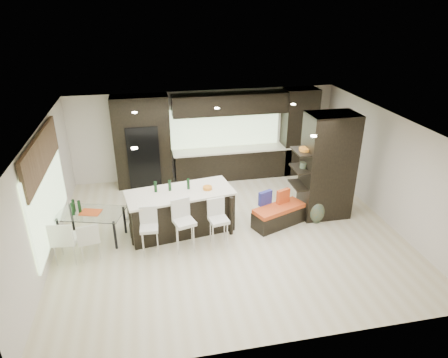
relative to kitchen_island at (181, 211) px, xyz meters
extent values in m
plane|color=beige|center=(1.11, -0.35, -0.52)|extent=(8.00, 8.00, 0.00)
cube|color=beige|center=(1.11, 3.15, 0.83)|extent=(8.00, 0.02, 2.70)
cube|color=beige|center=(-2.89, -0.35, 0.83)|extent=(0.02, 7.00, 2.70)
cube|color=beige|center=(5.11, -0.35, 0.83)|extent=(0.02, 7.00, 2.70)
cube|color=white|center=(1.11, -0.35, 2.18)|extent=(8.00, 7.00, 0.02)
cube|color=#B2D199|center=(-2.85, -0.15, 0.83)|extent=(0.04, 3.20, 1.90)
cube|color=#B2D199|center=(1.71, 3.11, 1.03)|extent=(3.40, 0.04, 1.20)
cube|color=brown|center=(-2.82, -0.15, 1.73)|extent=(0.08, 3.00, 0.80)
cube|color=white|center=(1.11, -0.10, 2.16)|extent=(4.00, 3.00, 0.02)
cube|color=black|center=(1.61, 2.82, 0.83)|extent=(6.80, 0.68, 2.70)
cube|color=black|center=(-0.79, 2.77, 0.43)|extent=(0.90, 0.68, 1.90)
cube|color=black|center=(3.71, 0.05, 0.83)|extent=(1.20, 0.80, 2.70)
cube|color=black|center=(0.00, 0.00, 0.00)|extent=(2.64, 1.45, 1.04)
cube|color=silver|center=(-0.77, -0.83, -0.09)|extent=(0.40, 0.40, 0.87)
cube|color=silver|center=(0.00, -0.85, -0.04)|extent=(0.53, 0.53, 0.97)
cube|color=silver|center=(0.77, -0.84, -0.07)|extent=(0.46, 0.46, 0.91)
cube|color=black|center=(2.39, -0.24, -0.26)|extent=(1.43, 0.97, 0.51)
cube|color=white|center=(-2.06, -0.01, -0.17)|extent=(1.64, 1.21, 0.70)
cube|color=silver|center=(-2.06, -0.72, -0.11)|extent=(0.52, 0.52, 0.83)
cube|color=silver|center=(-2.52, -0.75, -0.06)|extent=(0.57, 0.57, 0.93)
cube|color=silver|center=(-1.01, -0.01, -0.09)|extent=(0.54, 0.54, 0.86)
camera|label=1|loc=(-0.64, -8.41, 4.71)|focal=32.00mm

